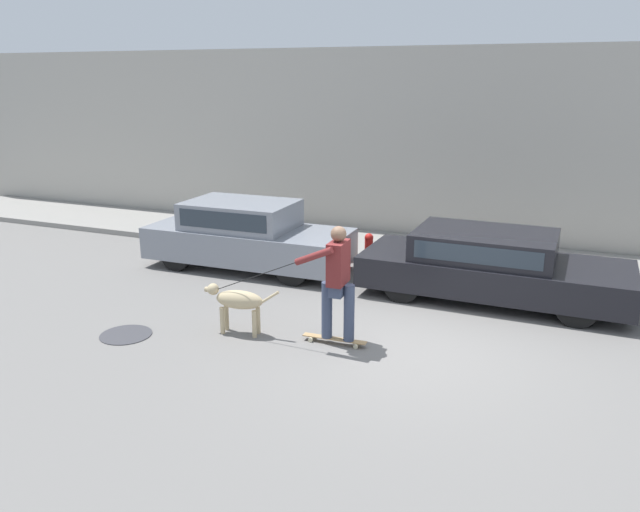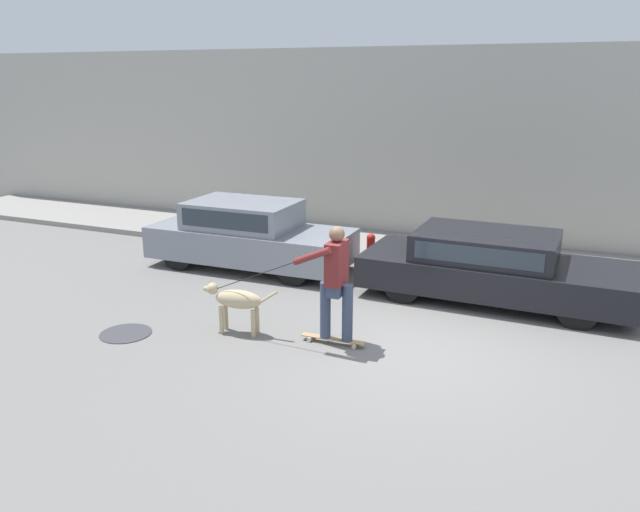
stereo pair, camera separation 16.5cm
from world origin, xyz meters
name	(u,v)px [view 2 (the right image)]	position (x,y,z in m)	size (l,w,h in m)	color
ground_plane	(407,349)	(0.00, 0.00, 0.00)	(36.00, 36.00, 0.00)	slate
back_wall	(489,149)	(0.00, 6.38, 2.24)	(32.00, 0.30, 4.49)	#ADA89E
sidewalk_curb	(471,257)	(0.00, 4.99, 0.06)	(30.00, 2.45, 0.13)	gray
parked_car_0	(249,236)	(-4.13, 2.65, 0.67)	(4.20, 1.74, 1.38)	black
parked_car_1	(492,267)	(0.77, 2.65, 0.60)	(4.62, 1.89, 1.21)	black
dog	(237,301)	(-2.57, -0.46, 0.53)	(1.20, 0.38, 0.77)	tan
skateboarder	(336,278)	(-1.02, -0.25, 1.02)	(2.40, 0.65, 1.80)	beige
manhole_cover	(126,333)	(-4.13, -1.19, 0.01)	(0.79, 0.79, 0.01)	#38383D
fire_hydrant	(371,250)	(-1.78, 3.52, 0.39)	(0.18, 0.18, 0.75)	red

